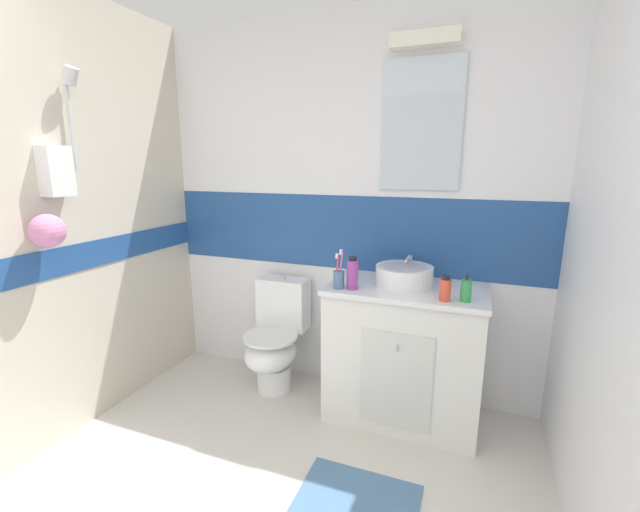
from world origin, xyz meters
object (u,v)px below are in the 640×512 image
Objects in this scene: toothbrush_cup at (339,278)px; soap_dispenser at (466,290)px; toilet at (276,339)px; lotion_bottle_short at (445,289)px; sink_basin at (404,275)px; shampoo_bottle_tall at (353,274)px.

toothbrush_cup is 1.46× the size of soap_dispenser.
lotion_bottle_short reaches higher than toilet.
toilet is 1.26m from lotion_bottle_short.
sink_basin is at bearing 29.00° from toothbrush_cup.
toothbrush_cup is 1.69× the size of lotion_bottle_short.
shampoo_bottle_tall is (-0.27, -0.17, 0.03)m from sink_basin.
toilet is at bearing 171.74° from soap_dispenser.
soap_dispenser is at bearing 1.98° from toothbrush_cup.
lotion_bottle_short is at bearing -10.40° from toilet.
toothbrush_cup is 0.08m from shampoo_bottle_tall.
lotion_bottle_short is at bearing -38.09° from sink_basin.
soap_dispenser is 0.62m from shampoo_bottle_tall.
soap_dispenser is 0.11m from lotion_bottle_short.
toothbrush_cup is at bearing -151.00° from sink_basin.
soap_dispenser is at bearing -8.26° from toilet.
toilet is 4.10× the size of shampoo_bottle_tall.
lotion_bottle_short is at bearing -165.01° from soap_dispenser.
shampoo_bottle_tall is at bearing -16.83° from toilet.
shampoo_bottle_tall is (0.08, 0.02, 0.03)m from toothbrush_cup.
shampoo_bottle_tall reaches higher than sink_basin.
shampoo_bottle_tall reaches higher than lotion_bottle_short.
shampoo_bottle_tall reaches higher than soap_dispenser.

